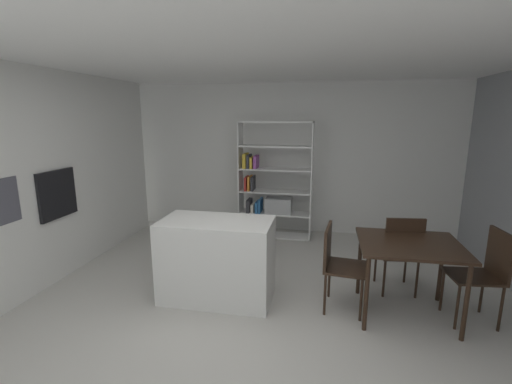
% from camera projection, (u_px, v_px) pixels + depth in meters
% --- Properties ---
extents(ground_plane, '(8.90, 8.90, 0.00)m').
position_uv_depth(ground_plane, '(233.00, 329.00, 3.44)').
color(ground_plane, beige).
extents(ceiling_slab, '(6.21, 6.48, 0.06)m').
position_uv_depth(ceiling_slab, '(228.00, 43.00, 2.89)').
color(ceiling_slab, white).
rests_on(ceiling_slab, ground_plane).
extents(back_partition, '(6.21, 0.06, 2.58)m').
position_uv_depth(back_partition, '(278.00, 158.00, 6.25)').
color(back_partition, silver).
rests_on(back_partition, ground_plane).
extents(built_in_oven, '(0.06, 0.60, 0.59)m').
position_uv_depth(built_in_oven, '(57.00, 194.00, 4.33)').
color(built_in_oven, black).
rests_on(built_in_oven, ground_plane).
extents(kitchen_island, '(1.23, 0.67, 0.91)m').
position_uv_depth(kitchen_island, '(217.00, 259.00, 3.96)').
color(kitchen_island, silver).
rests_on(kitchen_island, ground_plane).
extents(open_bookshelf, '(1.22, 0.34, 1.94)m').
position_uv_depth(open_bookshelf, '(271.00, 187.00, 5.94)').
color(open_bookshelf, white).
rests_on(open_bookshelf, ground_plane).
extents(dining_table, '(0.99, 0.86, 0.78)m').
position_uv_depth(dining_table, '(409.00, 251.00, 3.56)').
color(dining_table, black).
rests_on(dining_table, ground_plane).
extents(dining_chair_window_side, '(0.50, 0.45, 0.95)m').
position_uv_depth(dining_chair_window_side, '(485.00, 269.00, 3.46)').
color(dining_chair_window_side, black).
rests_on(dining_chair_window_side, ground_plane).
extents(dining_chair_island_side, '(0.47, 0.50, 0.90)m').
position_uv_depth(dining_chair_island_side, '(337.00, 259.00, 3.73)').
color(dining_chair_island_side, black).
rests_on(dining_chair_island_side, ground_plane).
extents(dining_chair_far, '(0.47, 0.49, 0.94)m').
position_uv_depth(dining_chair_far, '(400.00, 249.00, 4.02)').
color(dining_chair_far, black).
rests_on(dining_chair_far, ground_plane).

